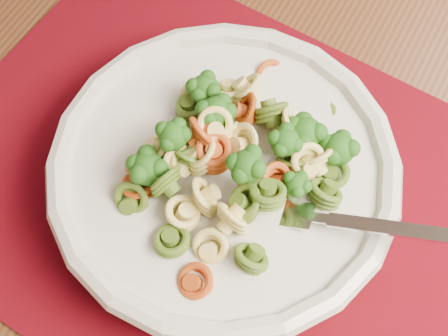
% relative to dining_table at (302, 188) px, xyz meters
% --- Properties ---
extents(dining_table, '(1.60, 1.19, 0.77)m').
position_rel_dining_table_xyz_m(dining_table, '(0.00, 0.00, 0.00)').
color(dining_table, '#522F17').
rests_on(dining_table, ground).
extents(placemat, '(0.56, 0.48, 0.00)m').
position_rel_dining_table_xyz_m(placemat, '(-0.08, -0.07, 0.10)').
color(placemat, '#520311').
rests_on(placemat, dining_table).
extents(pasta_bowl, '(0.29, 0.29, 0.05)m').
position_rel_dining_table_xyz_m(pasta_bowl, '(-0.06, -0.07, 0.14)').
color(pasta_bowl, beige).
rests_on(pasta_bowl, placemat).
extents(pasta_broccoli_heap, '(0.24, 0.24, 0.06)m').
position_rel_dining_table_xyz_m(pasta_broccoli_heap, '(-0.06, -0.07, 0.15)').
color(pasta_broccoli_heap, '#DEC56E').
rests_on(pasta_broccoli_heap, pasta_bowl).
extents(fork, '(0.18, 0.03, 0.08)m').
position_rel_dining_table_xyz_m(fork, '(0.00, -0.10, 0.15)').
color(fork, silver).
rests_on(fork, pasta_bowl).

